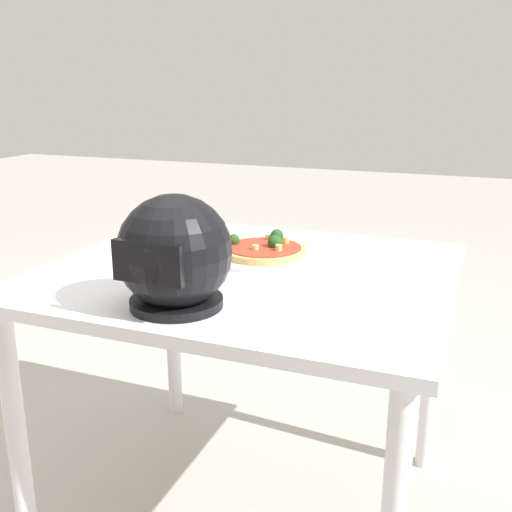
% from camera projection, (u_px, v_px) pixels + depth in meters
% --- Properties ---
extents(ground_plane, '(14.00, 14.00, 0.00)m').
position_uv_depth(ground_plane, '(249.00, 505.00, 1.74)').
color(ground_plane, '#B2ADA3').
extents(dining_table, '(1.03, 0.90, 0.73)m').
position_uv_depth(dining_table, '(248.00, 300.00, 1.56)').
color(dining_table, white).
rests_on(dining_table, ground).
extents(pizza_plate, '(0.30, 0.30, 0.01)m').
position_uv_depth(pizza_plate, '(264.00, 256.00, 1.62)').
color(pizza_plate, white).
rests_on(pizza_plate, dining_table).
extents(pizza, '(0.23, 0.23, 0.05)m').
position_uv_depth(pizza, '(264.00, 249.00, 1.62)').
color(pizza, tan).
rests_on(pizza, pizza_plate).
extents(motorcycle_helmet, '(0.25, 0.25, 0.25)m').
position_uv_depth(motorcycle_helmet, '(174.00, 255.00, 1.24)').
color(motorcycle_helmet, black).
rests_on(motorcycle_helmet, dining_table).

